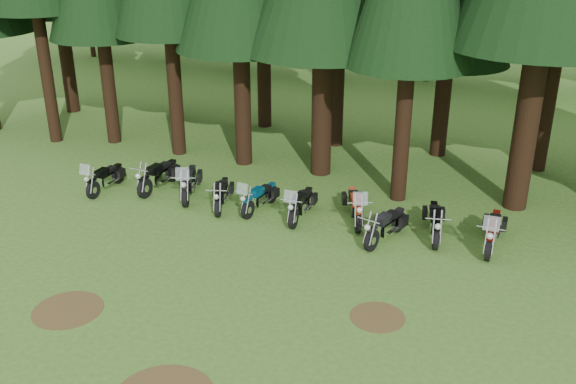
# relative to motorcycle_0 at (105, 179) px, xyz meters

# --- Properties ---
(ground) EXTENTS (120.00, 120.00, 0.00)m
(ground) POSITION_rel_motorcycle_0_xyz_m (6.73, -4.93, -0.47)
(ground) COLOR #3A6722
(ground) RESTS_ON ground
(decid_3) EXTENTS (6.12, 5.95, 7.65)m
(decid_3) POSITION_rel_motorcycle_0_xyz_m (2.02, 20.20, 4.04)
(decid_3) COLOR black
(decid_3) RESTS_ON ground
(decid_4) EXTENTS (5.93, 5.76, 7.41)m
(decid_4) POSITION_rel_motorcycle_0_xyz_m (8.31, 21.39, 3.90)
(decid_4) COLOR black
(decid_4) RESTS_ON ground
(dirt_patch_0) EXTENTS (1.80, 1.80, 0.01)m
(dirt_patch_0) POSITION_rel_motorcycle_0_xyz_m (3.73, -6.93, -0.47)
(dirt_patch_0) COLOR #4C3D1E
(dirt_patch_0) RESTS_ON ground
(dirt_patch_1) EXTENTS (1.40, 1.40, 0.01)m
(dirt_patch_1) POSITION_rel_motorcycle_0_xyz_m (11.23, -4.43, -0.47)
(dirt_patch_1) COLOR #4C3D1E
(dirt_patch_1) RESTS_ON ground
(motorcycle_0) EXTENTS (0.42, 2.23, 1.41)m
(motorcycle_0) POSITION_rel_motorcycle_0_xyz_m (0.00, 0.00, 0.00)
(motorcycle_0) COLOR black
(motorcycle_0) RESTS_ON ground
(motorcycle_1) EXTENTS (0.41, 2.46, 1.00)m
(motorcycle_1) POSITION_rel_motorcycle_0_xyz_m (1.75, 0.82, 0.04)
(motorcycle_1) COLOR black
(motorcycle_1) RESTS_ON ground
(motorcycle_2) EXTENTS (1.16, 2.44, 1.57)m
(motorcycle_2) POSITION_rel_motorcycle_0_xyz_m (3.14, 0.59, 0.05)
(motorcycle_2) COLOR black
(motorcycle_2) RESTS_ON ground
(motorcycle_3) EXTENTS (0.78, 2.13, 0.89)m
(motorcycle_3) POSITION_rel_motorcycle_0_xyz_m (4.62, 0.21, -0.02)
(motorcycle_3) COLOR black
(motorcycle_3) RESTS_ON ground
(motorcycle_4) EXTENTS (0.63, 2.18, 1.37)m
(motorcycle_4) POSITION_rel_motorcycle_0_xyz_m (5.96, 0.41, -0.01)
(motorcycle_4) COLOR black
(motorcycle_4) RESTS_ON ground
(motorcycle_5) EXTENTS (0.43, 2.27, 1.43)m
(motorcycle_5) POSITION_rel_motorcycle_0_xyz_m (7.49, 0.31, 0.01)
(motorcycle_5) COLOR black
(motorcycle_5) RESTS_ON ground
(motorcycle_6) EXTENTS (1.18, 2.35, 1.53)m
(motorcycle_6) POSITION_rel_motorcycle_0_xyz_m (9.21, 0.75, 0.04)
(motorcycle_6) COLOR black
(motorcycle_6) RESTS_ON ground
(motorcycle_7) EXTENTS (0.83, 2.24, 0.94)m
(motorcycle_7) POSITION_rel_motorcycle_0_xyz_m (10.47, -0.27, 0.01)
(motorcycle_7) COLOR black
(motorcycle_7) RESTS_ON ground
(motorcycle_8) EXTENTS (0.63, 2.33, 0.96)m
(motorcycle_8) POSITION_rel_motorcycle_0_xyz_m (11.84, 0.54, 0.02)
(motorcycle_8) COLOR black
(motorcycle_8) RESTS_ON ground
(motorcycle_9) EXTENTS (0.46, 2.46, 1.55)m
(motorcycle_9) POSITION_rel_motorcycle_0_xyz_m (13.58, 0.43, 0.05)
(motorcycle_9) COLOR black
(motorcycle_9) RESTS_ON ground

